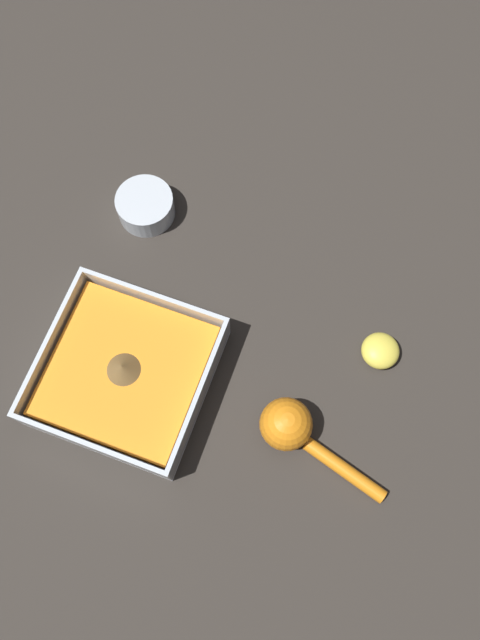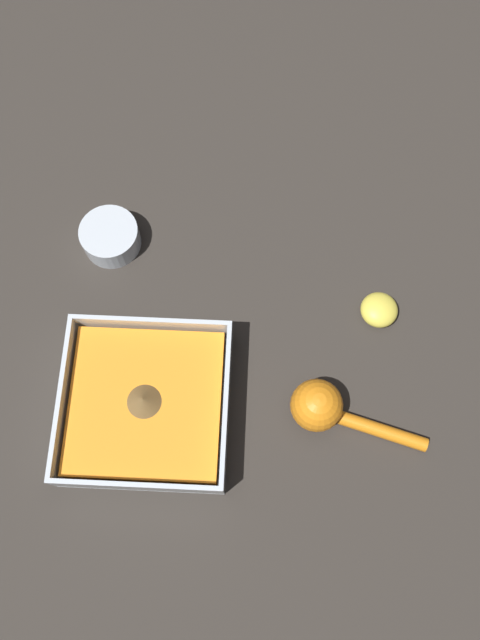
{
  "view_description": "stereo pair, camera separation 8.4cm",
  "coord_description": "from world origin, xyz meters",
  "views": [
    {
      "loc": [
        -0.25,
        0.17,
        0.83
      ],
      "look_at": [
        -0.15,
        -0.09,
        0.03
      ],
      "focal_mm": 35.0,
      "sensor_mm": 36.0,
      "label": 1
    },
    {
      "loc": [
        -0.17,
        0.19,
        0.83
      ],
      "look_at": [
        -0.15,
        -0.09,
        0.03
      ],
      "focal_mm": 35.0,
      "sensor_mm": 36.0,
      "label": 2
    }
  ],
  "objects": [
    {
      "name": "lemon_squeezer",
      "position": [
        -0.27,
        0.03,
        0.03
      ],
      "size": [
        0.18,
        0.08,
        0.07
      ],
      "rotation": [
        0.0,
        0.0,
        6.01
      ],
      "color": "orange",
      "rests_on": "ground_plane"
    },
    {
      "name": "spice_bowl",
      "position": [
        0.04,
        -0.21,
        0.02
      ],
      "size": [
        0.08,
        0.08,
        0.04
      ],
      "color": "silver",
      "rests_on": "ground_plane"
    },
    {
      "name": "square_dish",
      "position": [
        -0.04,
        0.03,
        0.02
      ],
      "size": [
        0.22,
        0.22,
        0.06
      ],
      "color": "silver",
      "rests_on": "ground_plane"
    },
    {
      "name": "ground_plane",
      "position": [
        0.0,
        0.0,
        0.0
      ],
      "size": [
        4.0,
        4.0,
        0.0
      ],
      "primitive_type": "plane",
      "color": "#332D28"
    },
    {
      "name": "lemon_half",
      "position": [
        -0.35,
        -0.12,
        0.01
      ],
      "size": [
        0.05,
        0.05,
        0.03
      ],
      "color": "#EFDB4C",
      "rests_on": "ground_plane"
    }
  ]
}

